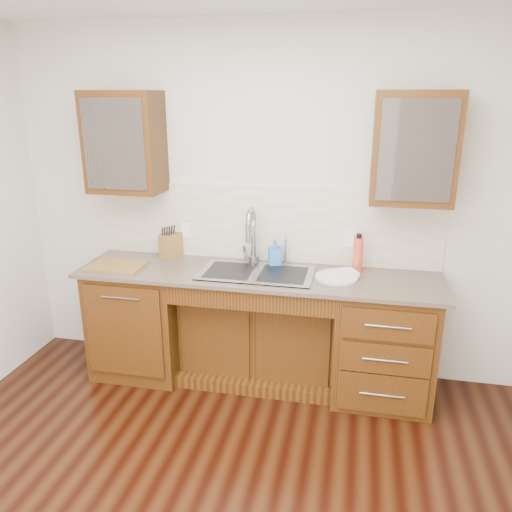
% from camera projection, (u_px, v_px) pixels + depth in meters
% --- Properties ---
extents(wall_back, '(4.00, 0.10, 2.70)m').
position_uv_depth(wall_back, '(266.00, 204.00, 3.91)').
color(wall_back, beige).
rests_on(wall_back, ground).
extents(base_cabinet_left, '(0.70, 0.62, 0.88)m').
position_uv_depth(base_cabinet_left, '(143.00, 318.00, 4.04)').
color(base_cabinet_left, '#593014').
rests_on(base_cabinet_left, ground).
extents(base_cabinet_center, '(1.20, 0.44, 0.70)m').
position_uv_depth(base_cabinet_center, '(259.00, 334.00, 3.97)').
color(base_cabinet_center, '#593014').
rests_on(base_cabinet_center, ground).
extents(base_cabinet_right, '(0.70, 0.62, 0.88)m').
position_uv_depth(base_cabinet_right, '(383.00, 341.00, 3.67)').
color(base_cabinet_right, '#593014').
rests_on(base_cabinet_right, ground).
extents(countertop, '(2.70, 0.65, 0.03)m').
position_uv_depth(countertop, '(257.00, 275.00, 3.70)').
color(countertop, '#84705B').
rests_on(countertop, base_cabinet_left).
extents(backsplash, '(2.70, 0.02, 0.59)m').
position_uv_depth(backsplash, '(265.00, 224.00, 3.90)').
color(backsplash, beige).
rests_on(backsplash, wall_back).
extents(sink, '(0.84, 0.46, 0.19)m').
position_uv_depth(sink, '(256.00, 284.00, 3.71)').
color(sink, '#9E9EA5').
rests_on(sink, countertop).
extents(faucet, '(0.04, 0.04, 0.40)m').
position_uv_depth(faucet, '(254.00, 239.00, 3.85)').
color(faucet, '#999993').
rests_on(faucet, countertop).
extents(filter_tap, '(0.02, 0.02, 0.24)m').
position_uv_depth(filter_tap, '(286.00, 250.00, 3.83)').
color(filter_tap, '#999993').
rests_on(filter_tap, countertop).
extents(upper_cabinet_left, '(0.55, 0.34, 0.75)m').
position_uv_depth(upper_cabinet_left, '(125.00, 142.00, 3.76)').
color(upper_cabinet_left, '#593014').
rests_on(upper_cabinet_left, wall_back).
extents(upper_cabinet_right, '(0.55, 0.34, 0.75)m').
position_uv_depth(upper_cabinet_right, '(414.00, 148.00, 3.35)').
color(upper_cabinet_right, '#593014').
rests_on(upper_cabinet_right, wall_back).
extents(outlet_left, '(0.08, 0.01, 0.12)m').
position_uv_depth(outlet_left, '(186.00, 230.00, 4.04)').
color(outlet_left, white).
rests_on(outlet_left, backsplash).
extents(outlet_right, '(0.08, 0.01, 0.12)m').
position_uv_depth(outlet_right, '(348.00, 240.00, 3.78)').
color(outlet_right, white).
rests_on(outlet_right, backsplash).
extents(soap_bottle, '(0.12, 0.12, 0.21)m').
position_uv_depth(soap_bottle, '(275.00, 253.00, 3.83)').
color(soap_bottle, '#3374CC').
rests_on(soap_bottle, countertop).
extents(water_bottle, '(0.08, 0.08, 0.26)m').
position_uv_depth(water_bottle, '(358.00, 255.00, 3.69)').
color(water_bottle, '#E2462C').
rests_on(water_bottle, countertop).
extents(plate, '(0.33, 0.33, 0.02)m').
position_uv_depth(plate, '(336.00, 277.00, 3.58)').
color(plate, silver).
rests_on(plate, countertop).
extents(dish_towel, '(0.24, 0.22, 0.03)m').
position_uv_depth(dish_towel, '(343.00, 273.00, 3.60)').
color(dish_towel, silver).
rests_on(dish_towel, plate).
extents(knife_block, '(0.17, 0.20, 0.19)m').
position_uv_depth(knife_block, '(171.00, 245.00, 4.04)').
color(knife_block, '#AA843C').
rests_on(knife_block, countertop).
extents(cutting_board, '(0.42, 0.30, 0.02)m').
position_uv_depth(cutting_board, '(117.00, 266.00, 3.82)').
color(cutting_board, '#99694D').
rests_on(cutting_board, countertop).
extents(cup_left_a, '(0.17, 0.17, 0.10)m').
position_uv_depth(cup_left_a, '(119.00, 149.00, 3.79)').
color(cup_left_a, white).
rests_on(cup_left_a, upper_cabinet_left).
extents(cup_left_b, '(0.11, 0.11, 0.10)m').
position_uv_depth(cup_left_b, '(136.00, 150.00, 3.76)').
color(cup_left_b, white).
rests_on(cup_left_b, upper_cabinet_left).
extents(cup_right_a, '(0.11, 0.11, 0.09)m').
position_uv_depth(cup_right_a, '(403.00, 156.00, 3.38)').
color(cup_right_a, white).
rests_on(cup_right_a, upper_cabinet_right).
extents(cup_right_b, '(0.12, 0.12, 0.10)m').
position_uv_depth(cup_right_b, '(422.00, 156.00, 3.36)').
color(cup_right_b, white).
rests_on(cup_right_b, upper_cabinet_right).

